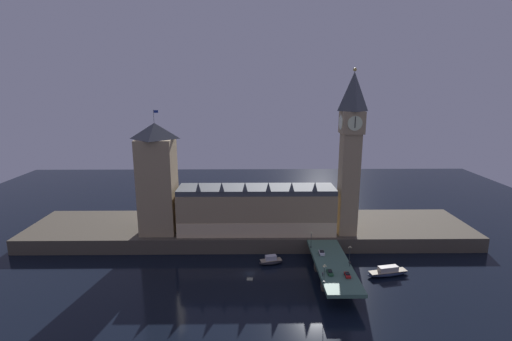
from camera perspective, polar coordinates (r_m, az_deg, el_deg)
The scene contains 16 objects.
ground_plane at distance 157.99m, azimuth -0.96°, elevation -15.54°, with size 400.00×400.00×0.00m, color black.
embankment at distance 191.94m, azimuth -0.91°, elevation -9.12°, with size 220.00×42.00×6.99m.
parliament_hall at distance 177.69m, azimuth 0.08°, elevation -5.99°, with size 73.71×17.55×26.18m.
clock_tower at distance 173.08m, azimuth 14.32°, elevation 3.15°, with size 10.24×10.35×76.08m.
victoria_tower at distance 179.41m, azimuth -14.93°, elevation -1.17°, with size 16.49×16.49×58.04m.
bridge at distance 154.56m, azimuth 11.72°, elevation -14.37°, with size 13.64×46.00×6.88m.
car_northbound_lead at distance 159.87m, azimuth 10.07°, elevation -12.35°, with size 2.11×3.99×1.57m.
car_northbound_trail at distance 145.40m, azimuth 11.30°, elevation -15.11°, with size 1.96×4.47×1.34m.
car_southbound_lead at distance 144.99m, azimuth 13.88°, elevation -15.32°, with size 1.86×3.92×1.36m.
pedestrian_near_rail at distance 143.17m, azimuth 10.24°, elevation -15.39°, with size 0.38×0.38×1.72m.
pedestrian_mid_walk at distance 152.43m, azimuth 14.25°, elevation -13.76°, with size 0.38×0.38×1.80m.
street_lamp_near at distance 137.75m, azimuth 10.47°, elevation -15.01°, with size 1.34×0.60×6.83m.
street_lamp_mid at distance 153.31m, azimuth 14.22°, elevation -12.12°, with size 1.34×0.60×7.24m.
street_lamp_far at distance 163.87m, azimuth 8.49°, elevation -10.20°, with size 1.34×0.60×7.25m.
boat_upstream at distance 164.82m, azimuth 2.31°, elevation -13.72°, with size 11.04×6.22×3.99m.
boat_downstream at distance 164.71m, azimuth 19.61°, elevation -14.52°, with size 18.45×7.90×4.00m.
Camera 1 is at (0.81, -139.33, 74.48)m, focal length 26.00 mm.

